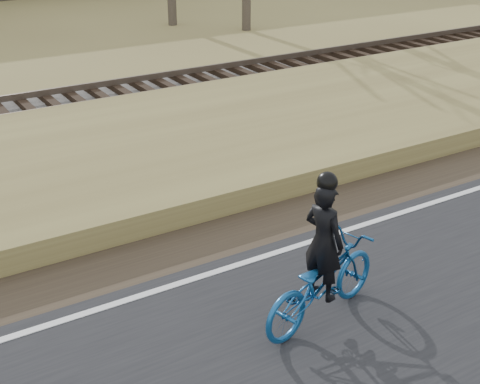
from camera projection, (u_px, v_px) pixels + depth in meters
ground at (228, 280)px, 9.78m from camera, size 120.00×120.00×0.00m
road at (337, 375)px, 7.84m from camera, size 120.00×6.00×0.06m
edge_line at (221, 270)px, 9.91m from camera, size 120.00×0.12×0.01m
shoulder at (190, 244)px, 10.70m from camera, size 120.00×1.60×0.04m
embankment at (118, 171)px, 12.94m from camera, size 120.00×5.00×0.44m
ballast at (57, 118)px, 15.88m from camera, size 120.00×3.00×0.45m
railroad at (55, 105)px, 15.75m from camera, size 120.00×2.40×0.29m
cyclist at (322, 274)px, 8.56m from camera, size 2.22×1.21×2.09m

